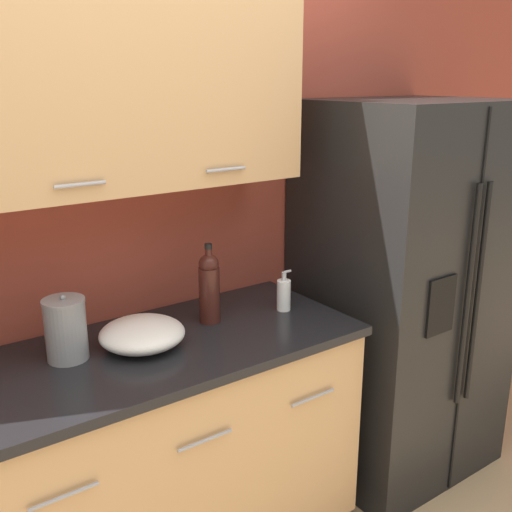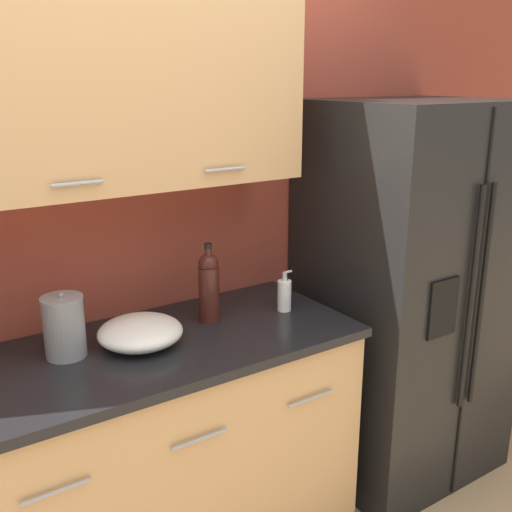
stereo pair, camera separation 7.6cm
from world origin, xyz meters
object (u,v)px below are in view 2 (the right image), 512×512
soap_dispenser (284,295)px  steel_canister (64,327)px  wine_bottle (209,286)px  refrigerator (407,294)px  mixing_bowl (140,332)px

soap_dispenser → steel_canister: steel_canister is taller
wine_bottle → steel_canister: (-0.55, 0.01, -0.04)m
refrigerator → soap_dispenser: bearing=176.8°
wine_bottle → mixing_bowl: (-0.31, -0.05, -0.09)m
refrigerator → soap_dispenser: (-0.68, 0.04, 0.12)m
refrigerator → wine_bottle: bearing=173.6°
mixing_bowl → soap_dispenser: bearing=-1.7°
refrigerator → mixing_bowl: 1.30m
soap_dispenser → steel_canister: size_ratio=0.73×
soap_dispenser → refrigerator: bearing=-3.2°
refrigerator → soap_dispenser: size_ratio=10.54×
wine_bottle → soap_dispenser: wine_bottle is taller
steel_canister → mixing_bowl: size_ratio=0.76×
soap_dispenser → mixing_bowl: size_ratio=0.56×
soap_dispenser → mixing_bowl: soap_dispenser is taller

